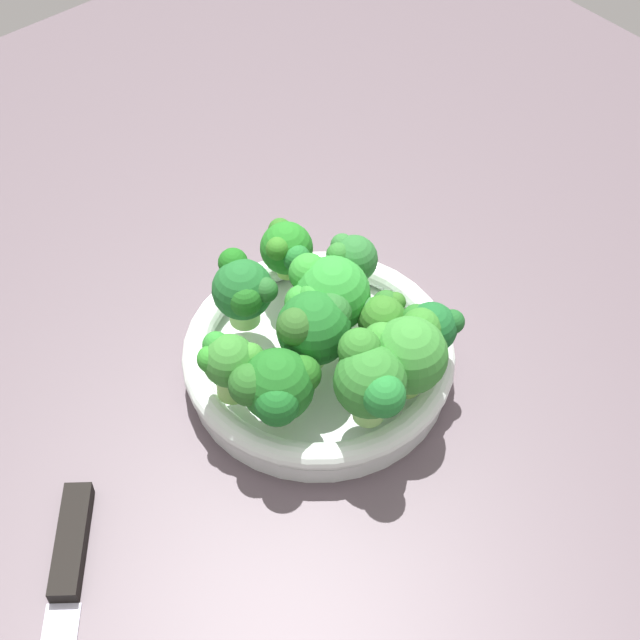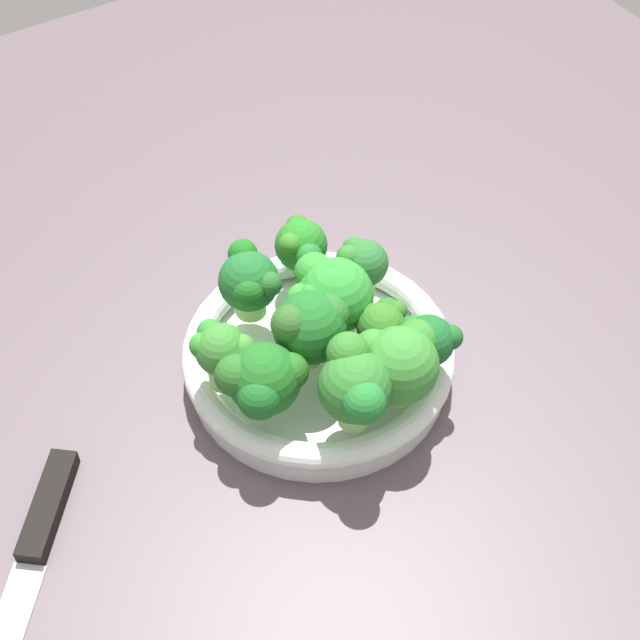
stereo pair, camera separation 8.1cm
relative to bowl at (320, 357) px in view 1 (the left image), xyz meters
The scene contains 14 objects.
ground_plane 3.62cm from the bowl, ahead, with size 130.00×130.00×2.50cm, color #564950.
bowl is the anchor object (origin of this frame).
broccoli_floret_0 10.78cm from the bowl, 166.82° to the left, with size 7.56×5.84×7.80cm.
broccoli_floret_1 10.18cm from the bowl, 20.18° to the right, with size 5.97×4.89×5.59cm.
broccoli_floret_2 8.97cm from the bowl, 64.33° to the right, with size 4.51×4.55×6.19cm.
broccoli_floret_3 10.69cm from the bowl, 85.26° to the left, with size 4.77×4.83×6.34cm.
broccoli_floret_4 10.20cm from the bowl, 161.46° to the right, with size 6.89×7.41×7.25cm.
broccoli_floret_5 6.86cm from the bowl, 128.29° to the left, with size 6.19×7.17×7.45cm.
broccoli_floret_6 10.72cm from the bowl, 138.40° to the right, with size 4.75×4.78×5.83cm.
broccoli_floret_7 9.15cm from the bowl, 28.23° to the left, with size 6.32×5.29×6.54cm.
broccoli_floret_8 7.50cm from the bowl, 131.20° to the right, with size 4.19×4.67×5.57cm.
broccoli_floret_9 6.66cm from the bowl, 58.21° to the right, with size 7.29×7.44×7.52cm.
broccoli_floret_10 10.02cm from the bowl, 115.31° to the left, with size 6.35×7.16×6.53cm.
knife 29.05cm from the bowl, 98.74° to the left, with size 22.31×18.44×1.50cm.
Camera 1 is at (-41.87, 34.06, 68.27)cm, focal length 54.29 mm.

